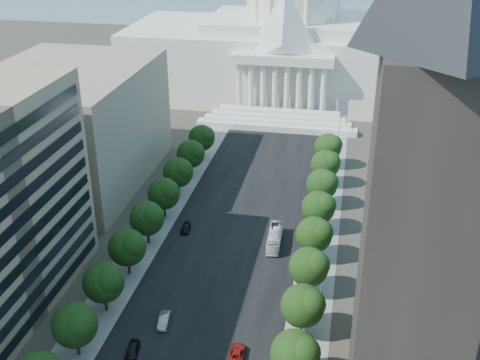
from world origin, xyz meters
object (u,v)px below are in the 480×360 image
Objects in this scene: car_silver at (164,320)px; car_dark_b at (186,228)px; car_dark_a at (133,350)px; car_red at (237,353)px; city_bus at (275,238)px.

car_dark_b is at bearing 92.86° from car_silver.
car_dark_a reaches higher than car_dark_b.
car_silver is 15.55m from car_red.
city_bus reaches higher than car_red.
car_dark_a is at bearing -93.37° from car_dark_b.
city_bus is (20.67, -1.85, 0.93)m from car_dark_b.
car_dark_b is at bearing 85.42° from car_dark_a.
city_bus is at bearing 56.98° from car_dark_a.
car_silver is 34.37m from city_bus.
car_dark_a is at bearing -117.48° from city_bus.
car_red is at bearing -69.49° from car_dark_b.
car_red is at bearing -27.93° from car_silver.
car_silver is 1.07× the size of car_dark_b.
car_red is at bearing 0.75° from car_dark_a.
car_silver is (2.85, 8.37, -0.00)m from car_dark_a.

